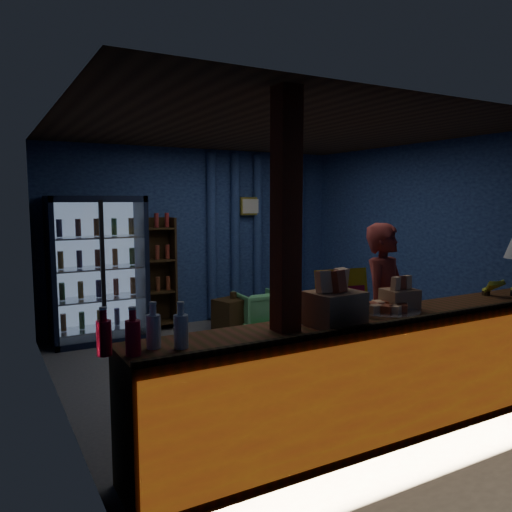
# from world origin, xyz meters

# --- Properties ---
(ground) EXTENTS (4.60, 4.60, 0.00)m
(ground) POSITION_xyz_m (0.00, 0.00, 0.00)
(ground) COLOR #515154
(ground) RESTS_ON ground
(room_walls) EXTENTS (4.60, 4.60, 4.60)m
(room_walls) POSITION_xyz_m (0.00, 0.00, 1.57)
(room_walls) COLOR navy
(room_walls) RESTS_ON ground
(counter) EXTENTS (4.40, 0.57, 0.99)m
(counter) POSITION_xyz_m (0.00, -1.91, 0.48)
(counter) COLOR brown
(counter) RESTS_ON ground
(support_post) EXTENTS (0.16, 0.16, 2.60)m
(support_post) POSITION_xyz_m (-1.05, -1.90, 1.30)
(support_post) COLOR maroon
(support_post) RESTS_ON ground
(beverage_cooler) EXTENTS (1.20, 0.62, 1.90)m
(beverage_cooler) POSITION_xyz_m (-1.55, 1.92, 0.93)
(beverage_cooler) COLOR black
(beverage_cooler) RESTS_ON ground
(bottle_shelf) EXTENTS (0.50, 0.28, 1.60)m
(bottle_shelf) POSITION_xyz_m (-0.70, 2.06, 0.79)
(bottle_shelf) COLOR #3B2912
(bottle_shelf) RESTS_ON ground
(curtain_folds) EXTENTS (1.74, 0.14, 2.50)m
(curtain_folds) POSITION_xyz_m (1.00, 2.14, 1.30)
(curtain_folds) COLOR navy
(curtain_folds) RESTS_ON room_walls
(framed_picture) EXTENTS (0.36, 0.04, 0.28)m
(framed_picture) POSITION_xyz_m (0.85, 2.10, 1.75)
(framed_picture) COLOR gold
(framed_picture) RESTS_ON room_walls
(shopkeeper) EXTENTS (0.70, 0.58, 1.64)m
(shopkeeper) POSITION_xyz_m (0.47, -1.27, 0.82)
(shopkeeper) COLOR maroon
(shopkeeper) RESTS_ON ground
(green_chair) EXTENTS (0.63, 0.64, 0.55)m
(green_chair) POSITION_xyz_m (0.56, 1.35, 0.28)
(green_chair) COLOR #5BB66E
(green_chair) RESTS_ON ground
(side_table) EXTENTS (0.61, 0.52, 0.56)m
(side_table) POSITION_xyz_m (0.20, 1.42, 0.24)
(side_table) COLOR #3B2912
(side_table) RESTS_ON ground
(yellow_sign) EXTENTS (0.46, 0.16, 0.36)m
(yellow_sign) POSITION_xyz_m (-0.40, -1.71, 1.13)
(yellow_sign) COLOR yellow
(yellow_sign) RESTS_ON counter
(soda_bottles) EXTENTS (0.53, 0.17, 0.29)m
(soda_bottles) POSITION_xyz_m (-2.05, -1.90, 1.07)
(soda_bottles) COLOR red
(soda_bottles) RESTS_ON counter
(snack_box_left) EXTENTS (0.41, 0.35, 0.40)m
(snack_box_left) POSITION_xyz_m (-0.66, -1.95, 1.09)
(snack_box_left) COLOR #AC7A53
(snack_box_left) RESTS_ON counter
(snack_box_centre) EXTENTS (0.29, 0.25, 0.28)m
(snack_box_centre) POSITION_xyz_m (0.12, -1.81, 1.05)
(snack_box_centre) COLOR #AC7A53
(snack_box_centre) RESTS_ON counter
(pastry_tray) EXTENTS (0.51, 0.51, 0.08)m
(pastry_tray) POSITION_xyz_m (-0.06, -1.86, 0.98)
(pastry_tray) COLOR silver
(pastry_tray) RESTS_ON counter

